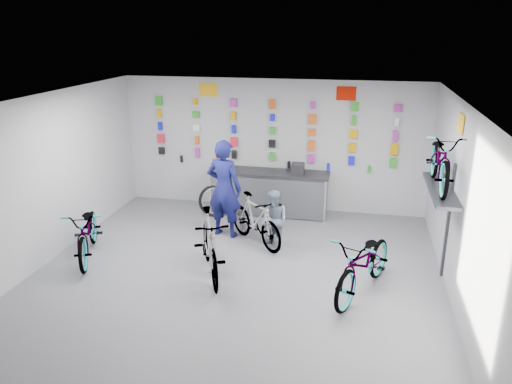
% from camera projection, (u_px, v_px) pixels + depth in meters
% --- Properties ---
extents(floor, '(8.00, 8.00, 0.00)m').
position_uv_depth(floor, '(229.00, 288.00, 8.21)').
color(floor, '#57575C').
rests_on(floor, ground).
extents(ceiling, '(8.00, 8.00, 0.00)m').
position_uv_depth(ceiling, '(226.00, 106.00, 7.26)').
color(ceiling, white).
rests_on(ceiling, wall_back).
extents(wall_back, '(7.00, 0.00, 7.00)m').
position_uv_depth(wall_back, '(273.00, 145.00, 11.45)').
color(wall_back, '#ADADB0').
rests_on(wall_back, floor).
extents(wall_front, '(7.00, 0.00, 7.00)m').
position_uv_depth(wall_front, '(100.00, 366.00, 4.03)').
color(wall_front, '#ADADB0').
rests_on(wall_front, floor).
extents(wall_left, '(0.00, 8.00, 8.00)m').
position_uv_depth(wall_left, '(28.00, 188.00, 8.42)').
color(wall_left, '#ADADB0').
rests_on(wall_left, floor).
extents(wall_right, '(0.00, 8.00, 8.00)m').
position_uv_depth(wall_right, '(467.00, 220.00, 7.05)').
color(wall_right, '#ADADB0').
rests_on(wall_right, floor).
extents(counter, '(2.70, 0.66, 1.00)m').
position_uv_depth(counter, '(269.00, 193.00, 11.34)').
color(counter, black).
rests_on(counter, floor).
extents(merch_wall, '(5.57, 0.08, 1.56)m').
position_uv_depth(merch_wall, '(278.00, 134.00, 11.27)').
color(merch_wall, black).
rests_on(merch_wall, wall_back).
extents(wall_bracket, '(0.39, 1.90, 2.00)m').
position_uv_depth(wall_bracket, '(442.00, 195.00, 8.21)').
color(wall_bracket, '#333338').
rests_on(wall_bracket, wall_right).
extents(sign_left, '(0.42, 0.02, 0.30)m').
position_uv_depth(sign_left, '(208.00, 90.00, 11.34)').
color(sign_left, yellow).
rests_on(sign_left, wall_back).
extents(sign_right, '(0.42, 0.02, 0.30)m').
position_uv_depth(sign_right, '(346.00, 93.00, 10.73)').
color(sign_right, '#BE1602').
rests_on(sign_right, wall_back).
extents(sign_side, '(0.02, 0.40, 0.30)m').
position_uv_depth(sign_side, '(461.00, 124.00, 7.81)').
color(sign_side, yellow).
rests_on(sign_side, wall_right).
extents(bike_left, '(1.35, 2.03, 1.01)m').
position_uv_depth(bike_left, '(88.00, 231.00, 9.19)').
color(bike_left, gray).
rests_on(bike_left, floor).
extents(bike_center, '(1.25, 1.95, 1.14)m').
position_uv_depth(bike_center, '(210.00, 245.00, 8.47)').
color(bike_center, gray).
rests_on(bike_center, floor).
extents(bike_right, '(1.41, 2.13, 1.06)m').
position_uv_depth(bike_right, '(365.00, 264.00, 7.90)').
color(bike_right, gray).
rests_on(bike_right, floor).
extents(bike_service, '(1.53, 1.50, 1.01)m').
position_uv_depth(bike_service, '(256.00, 220.00, 9.74)').
color(bike_service, gray).
rests_on(bike_service, floor).
extents(bike_wall, '(0.63, 1.80, 0.95)m').
position_uv_depth(bike_wall, '(441.00, 160.00, 8.04)').
color(bike_wall, gray).
rests_on(bike_wall, wall_bracket).
extents(clerk, '(0.82, 0.63, 2.00)m').
position_uv_depth(clerk, '(224.00, 189.00, 10.00)').
color(clerk, '#131654').
rests_on(clerk, floor).
extents(customer, '(0.72, 0.69, 1.17)m').
position_uv_depth(customer, '(274.00, 220.00, 9.51)').
color(customer, slate).
rests_on(customer, floor).
extents(spare_wheel, '(0.77, 0.43, 0.72)m').
position_uv_depth(spare_wheel, '(215.00, 201.00, 11.27)').
color(spare_wheel, black).
rests_on(spare_wheel, floor).
extents(register, '(0.29, 0.31, 0.22)m').
position_uv_depth(register, '(298.00, 168.00, 11.03)').
color(register, black).
rests_on(register, counter).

